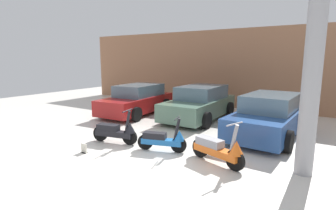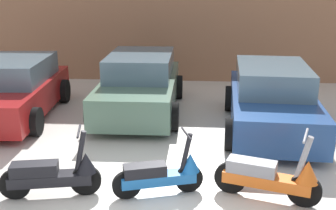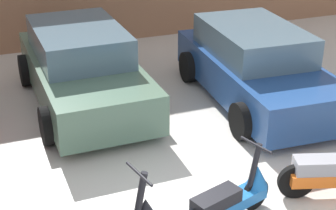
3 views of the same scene
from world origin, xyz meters
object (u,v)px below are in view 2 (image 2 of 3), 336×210
scooter_front_left (55,174)px  scooter_front_right (162,174)px  car_rear_right (272,99)px  car_rear_center (140,85)px  car_rear_left (14,90)px  scooter_front_center (272,176)px

scooter_front_left → scooter_front_right: bearing=-5.3°
car_rear_right → scooter_front_right: bearing=-30.7°
car_rear_center → car_rear_right: size_ratio=1.00×
car_rear_left → car_rear_right: bearing=82.0°
scooter_front_left → scooter_front_right: size_ratio=1.10×
scooter_front_center → car_rear_center: size_ratio=0.37×
scooter_front_right → car_rear_right: size_ratio=0.33×
scooter_front_center → car_rear_right: (0.49, 3.13, 0.27)m
scooter_front_right → car_rear_left: car_rear_left is taller
car_rear_right → car_rear_center: bearing=-105.8°
scooter_front_right → car_rear_center: size_ratio=0.33×
scooter_front_left → car_rear_right: bearing=30.1°
scooter_front_center → car_rear_left: car_rear_left is taller
car_rear_left → car_rear_center: car_rear_center is taller
scooter_front_center → car_rear_right: 3.18m
scooter_front_right → car_rear_left: bearing=120.0°
scooter_front_center → car_rear_center: bearing=139.1°
scooter_front_left → scooter_front_right: (1.59, 0.17, -0.03)m
scooter_front_right → car_rear_center: (-0.89, 4.13, 0.32)m
scooter_front_left → scooter_front_center: 3.20m
scooter_front_left → car_rear_center: 4.36m
car_rear_right → scooter_front_left: bearing=-45.1°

